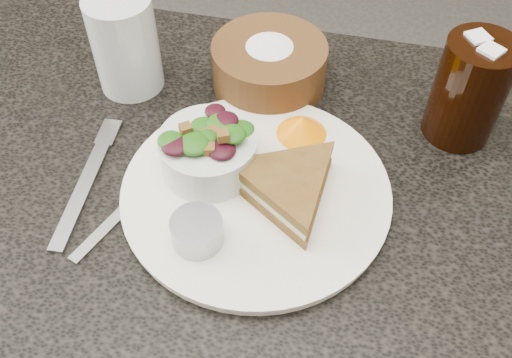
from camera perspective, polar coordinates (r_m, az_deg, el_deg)
The scene contains 11 objects.
dining_table at distance 0.98m, azimuth -0.19°, elevation -16.16°, with size 1.00×0.70×0.75m, color black.
dinner_plate at distance 0.66m, azimuth -0.00°, elevation -1.31°, with size 0.31×0.31×0.01m, color silver.
sandwich at distance 0.63m, azimuth 3.21°, elevation -0.77°, with size 0.15×0.15×0.04m, color brown, non-canonical shape.
salad_bowl at distance 0.65m, azimuth -4.80°, elevation 3.18°, with size 0.11×0.11×0.07m, color silver, non-canonical shape.
dressing_ramekin at distance 0.60m, azimuth -5.92°, elevation -5.23°, with size 0.06×0.06×0.03m, color #8E929B.
orange_wedge at distance 0.70m, azimuth 4.62°, elevation 5.35°, with size 0.07×0.07×0.03m, color orange.
fork at distance 0.70m, azimuth -16.82°, elevation -0.80°, with size 0.02×0.18×0.00m, color #929498.
knife at distance 0.67m, azimuth -11.94°, elevation -1.92°, with size 0.01×0.20×0.00m, color gray.
bread_basket at distance 0.77m, azimuth 1.34°, elevation 11.92°, with size 0.15×0.15×0.09m, color #53321A, non-canonical shape.
cola_glass at distance 0.73m, azimuth 20.67°, elevation 8.63°, with size 0.09×0.09×0.15m, color black, non-canonical shape.
water_glass at distance 0.78m, azimuth -12.96°, elevation 13.02°, with size 0.09×0.09×0.13m, color silver.
Camera 1 is at (0.09, -0.38, 1.27)m, focal length 40.00 mm.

